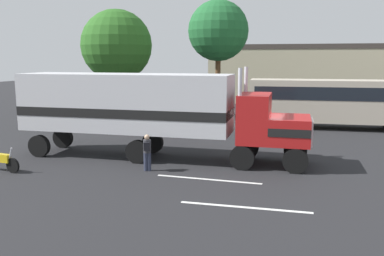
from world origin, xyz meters
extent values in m
plane|color=#232326|center=(0.00, 0.00, 0.00)|extent=(120.00, 120.00, 0.00)
cube|color=silver|center=(-1.42, -3.50, 0.01)|extent=(4.40, 0.19, 0.01)
cube|color=silver|center=(0.55, -6.24, 0.01)|extent=(4.40, 0.40, 0.01)
cube|color=#B21919|center=(1.58, -0.42, 1.70)|extent=(1.92, 2.58, 1.20)
cube|color=#B21919|center=(-0.02, -0.50, 2.20)|extent=(1.52, 2.57, 2.20)
cube|color=silver|center=(2.52, -0.38, 1.70)|extent=(0.18, 2.10, 1.08)
cube|color=black|center=(1.58, -0.42, 1.76)|extent=(1.92, 2.62, 0.36)
cylinder|color=silver|center=(-0.62, 0.57, 2.80)|extent=(0.18, 0.18, 3.40)
cylinder|color=silver|center=(-0.51, -1.63, 2.80)|extent=(0.18, 0.18, 3.40)
cube|color=silver|center=(-6.36, -0.81, 2.75)|extent=(10.61, 3.11, 2.80)
cube|color=black|center=(-6.36, -0.81, 2.33)|extent=(10.62, 3.15, 0.44)
cylinder|color=silver|center=(0.34, 0.82, 0.95)|extent=(1.33, 0.70, 0.64)
cylinder|color=black|center=(1.83, 0.69, 0.55)|extent=(1.11, 0.35, 1.10)
cylinder|color=black|center=(1.93, -1.51, 0.55)|extent=(1.11, 0.35, 1.10)
cylinder|color=black|center=(-0.47, 0.58, 0.55)|extent=(1.11, 0.35, 1.10)
cylinder|color=black|center=(-0.36, -1.62, 0.55)|extent=(1.11, 0.35, 1.10)
cylinder|color=black|center=(-5.41, 0.34, 0.55)|extent=(1.11, 0.35, 1.10)
cylinder|color=black|center=(-5.31, -1.86, 0.55)|extent=(1.11, 0.35, 1.10)
cylinder|color=black|center=(-10.66, 0.08, 0.55)|extent=(1.11, 0.35, 1.10)
cylinder|color=black|center=(-10.55, -2.12, 0.55)|extent=(1.11, 0.35, 1.10)
cylinder|color=#2D3347|center=(-4.40, -3.00, 0.41)|extent=(0.18, 0.18, 0.82)
cylinder|color=#2D3347|center=(-4.25, -2.95, 0.41)|extent=(0.18, 0.18, 0.82)
cylinder|color=#333338|center=(-4.33, -2.98, 1.11)|extent=(0.34, 0.34, 0.58)
sphere|color=tan|center=(-4.33, -2.98, 1.51)|extent=(0.23, 0.23, 0.23)
cube|color=black|center=(-4.26, -3.17, 1.14)|extent=(0.30, 0.23, 0.36)
cube|color=#BFB29E|center=(3.60, 10.99, 1.95)|extent=(11.18, 3.48, 2.90)
cube|color=black|center=(3.60, 10.99, 2.53)|extent=(10.52, 3.47, 0.90)
cylinder|color=black|center=(-0.18, 11.80, 0.50)|extent=(1.02, 0.36, 1.00)
cylinder|color=black|center=(0.01, 9.56, 0.50)|extent=(1.02, 0.36, 1.00)
cube|color=maroon|center=(-6.45, 6.50, 0.67)|extent=(4.74, 3.04, 0.70)
cube|color=#1E232D|center=(-6.26, 6.56, 1.29)|extent=(2.50, 2.21, 0.55)
cylinder|color=black|center=(-7.65, 5.31, 0.32)|extent=(0.68, 0.40, 0.64)
cylinder|color=black|center=(-8.12, 6.80, 0.32)|extent=(0.68, 0.40, 0.64)
cylinder|color=black|center=(-4.79, 6.21, 0.32)|extent=(0.68, 0.40, 0.64)
cylinder|color=black|center=(-5.25, 7.70, 0.32)|extent=(0.68, 0.40, 0.64)
cylinder|color=black|center=(-9.76, -4.98, 0.33)|extent=(0.67, 0.16, 0.66)
cube|color=gold|center=(-10.49, -4.92, 0.61)|extent=(1.12, 0.34, 0.36)
cylinder|color=silver|center=(-9.86, -4.97, 0.78)|extent=(0.29, 0.10, 0.69)
cylinder|color=brown|center=(-12.97, 11.46, 1.95)|extent=(0.44, 0.44, 3.90)
sphere|color=#2A6220|center=(-12.97, 11.46, 5.91)|extent=(5.74, 5.74, 5.74)
cylinder|color=brown|center=(-5.36, 14.94, 2.69)|extent=(0.44, 0.44, 5.38)
sphere|color=#20622F|center=(-5.36, 14.94, 7.14)|extent=(5.04, 5.04, 5.04)
cube|color=#B7AD8C|center=(2.06, 27.94, 3.16)|extent=(22.06, 7.05, 6.32)
cube|color=#3F3833|center=(2.06, 27.94, 6.07)|extent=(22.16, 7.16, 0.50)
camera|label=1|loc=(2.62, -19.26, 4.93)|focal=38.51mm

